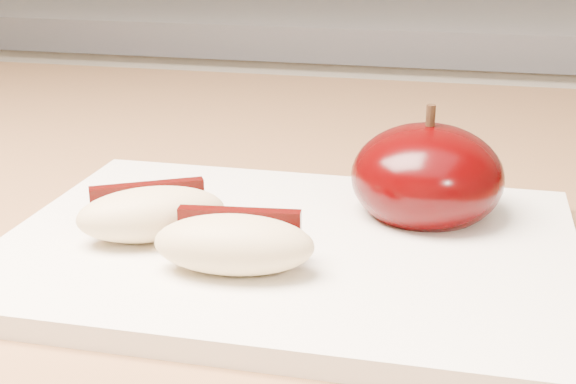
# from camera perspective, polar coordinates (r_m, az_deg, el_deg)

# --- Properties ---
(back_cabinet) EXTENTS (2.40, 0.62, 0.94)m
(back_cabinet) POSITION_cam_1_polar(r_m,az_deg,el_deg) (1.33, 10.59, -7.26)
(back_cabinet) COLOR silver
(back_cabinet) RESTS_ON ground
(cutting_board) EXTENTS (0.28, 0.21, 0.01)m
(cutting_board) POSITION_cam_1_polar(r_m,az_deg,el_deg) (0.40, 0.00, -4.09)
(cutting_board) COLOR white
(cutting_board) RESTS_ON island_counter
(apple_half) EXTENTS (0.10, 0.10, 0.07)m
(apple_half) POSITION_cam_1_polar(r_m,az_deg,el_deg) (0.44, 9.85, 1.05)
(apple_half) COLOR #2C0001
(apple_half) RESTS_ON cutting_board
(apple_wedge_a) EXTENTS (0.08, 0.07, 0.03)m
(apple_wedge_a) POSITION_cam_1_polar(r_m,az_deg,el_deg) (0.40, -9.71, -1.49)
(apple_wedge_a) COLOR #D3B886
(apple_wedge_a) RESTS_ON cutting_board
(apple_wedge_b) EXTENTS (0.08, 0.04, 0.03)m
(apple_wedge_b) POSITION_cam_1_polar(r_m,az_deg,el_deg) (0.36, -3.81, -3.64)
(apple_wedge_b) COLOR #D3B886
(apple_wedge_b) RESTS_ON cutting_board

